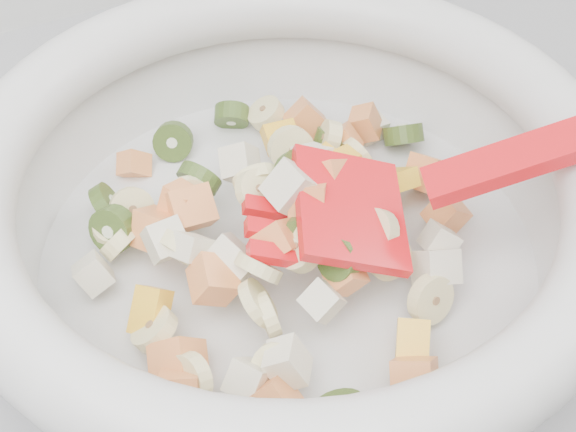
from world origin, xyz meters
name	(u,v)px	position (x,y,z in m)	size (l,w,h in m)	color
mixing_bowl	(289,204)	(-0.08, 1.41, 0.96)	(0.47, 0.37, 0.16)	silver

